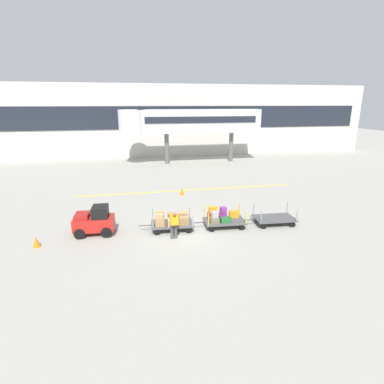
% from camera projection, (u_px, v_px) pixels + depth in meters
% --- Properties ---
extents(ground_plane, '(120.00, 120.00, 0.00)m').
position_uv_depth(ground_plane, '(184.00, 233.00, 16.86)').
color(ground_plane, '#9E9B91').
extents(apron_lead_line, '(17.62, 0.38, 0.01)m').
position_uv_depth(apron_lead_line, '(189.00, 190.00, 25.01)').
color(apron_lead_line, yellow).
rests_on(apron_lead_line, ground_plane).
extents(terminal_building, '(60.66, 2.51, 9.15)m').
position_uv_depth(terminal_building, '(149.00, 121.00, 40.01)').
color(terminal_building, beige).
rests_on(terminal_building, ground_plane).
extents(jet_bridge, '(16.21, 3.00, 6.12)m').
position_uv_depth(jet_bridge, '(185.00, 122.00, 35.03)').
color(jet_bridge, silver).
rests_on(jet_bridge, ground_plane).
extents(baggage_tug, '(2.16, 1.33, 1.58)m').
position_uv_depth(baggage_tug, '(95.00, 221.00, 16.47)').
color(baggage_tug, red).
rests_on(baggage_tug, ground_plane).
extents(baggage_cart_lead, '(3.04, 1.53, 1.10)m').
position_uv_depth(baggage_cart_lead, '(172.00, 220.00, 17.10)').
color(baggage_cart_lead, '#4C4C4F').
rests_on(baggage_cart_lead, ground_plane).
extents(baggage_cart_middle, '(3.04, 1.53, 1.14)m').
position_uv_depth(baggage_cart_middle, '(222.00, 218.00, 17.53)').
color(baggage_cart_middle, '#4C4C4F').
rests_on(baggage_cart_middle, ground_plane).
extents(baggage_cart_tail, '(3.04, 1.53, 1.10)m').
position_uv_depth(baggage_cart_tail, '(274.00, 218.00, 17.97)').
color(baggage_cart_tail, '#4C4C4F').
rests_on(baggage_cart_tail, ground_plane).
extents(baggage_handler, '(0.43, 0.45, 1.56)m').
position_uv_depth(baggage_handler, '(174.00, 224.00, 15.85)').
color(baggage_handler, '#4C4C4C').
rests_on(baggage_handler, ground_plane).
extents(safety_cone_near, '(0.36, 0.36, 0.55)m').
position_uv_depth(safety_cone_near, '(36.00, 242.00, 15.14)').
color(safety_cone_near, orange).
rests_on(safety_cone_near, ground_plane).
extents(safety_cone_far, '(0.36, 0.36, 0.55)m').
position_uv_depth(safety_cone_far, '(182.00, 191.00, 23.66)').
color(safety_cone_far, orange).
rests_on(safety_cone_far, ground_plane).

